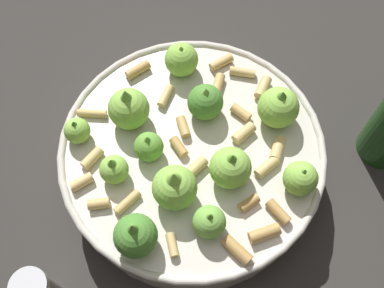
{
  "coord_description": "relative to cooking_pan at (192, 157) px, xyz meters",
  "views": [
    {
      "loc": [
        -0.07,
        0.22,
        0.53
      ],
      "look_at": [
        0.0,
        0.0,
        0.08
      ],
      "focal_mm": 43.45,
      "sensor_mm": 36.0,
      "label": 1
    }
  ],
  "objects": [
    {
      "name": "ground_plane",
      "position": [
        0.0,
        -0.0,
        -0.04
      ],
      "size": [
        2.4,
        2.4,
        0.0
      ],
      "primitive_type": "plane",
      "color": "#2D2B28"
    },
    {
      "name": "cooking_pan",
      "position": [
        0.0,
        0.0,
        0.0
      ],
      "size": [
        0.3,
        0.3,
        0.13
      ],
      "color": "beige",
      "rests_on": "ground"
    }
  ]
}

